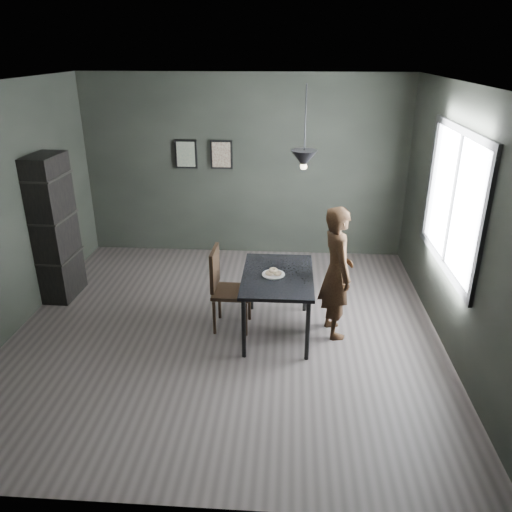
# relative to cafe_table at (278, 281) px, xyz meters

# --- Properties ---
(ground) EXTENTS (5.00, 5.00, 0.00)m
(ground) POSITION_rel_cafe_table_xyz_m (-0.60, 0.00, -0.67)
(ground) COLOR #342E2D
(ground) RESTS_ON ground
(back_wall) EXTENTS (5.00, 0.10, 2.80)m
(back_wall) POSITION_rel_cafe_table_xyz_m (-0.60, 2.50, 0.73)
(back_wall) COLOR black
(back_wall) RESTS_ON ground
(ceiling) EXTENTS (5.00, 5.00, 0.02)m
(ceiling) POSITION_rel_cafe_table_xyz_m (-0.60, 0.00, 2.13)
(ceiling) COLOR silver
(ceiling) RESTS_ON ground
(window_assembly) EXTENTS (0.04, 1.96, 1.56)m
(window_assembly) POSITION_rel_cafe_table_xyz_m (1.87, 0.20, 0.93)
(window_assembly) COLOR white
(window_assembly) RESTS_ON ground
(cafe_table) EXTENTS (0.80, 1.20, 0.75)m
(cafe_table) POSITION_rel_cafe_table_xyz_m (0.00, 0.00, 0.00)
(cafe_table) COLOR black
(cafe_table) RESTS_ON ground
(white_plate) EXTENTS (0.23, 0.23, 0.01)m
(white_plate) POSITION_rel_cafe_table_xyz_m (-0.05, -0.03, 0.08)
(white_plate) COLOR silver
(white_plate) RESTS_ON cafe_table
(donut_pile) EXTENTS (0.19, 0.14, 0.08)m
(donut_pile) POSITION_rel_cafe_table_xyz_m (-0.05, -0.03, 0.12)
(donut_pile) COLOR beige
(donut_pile) RESTS_ON white_plate
(woman) EXTENTS (0.50, 0.64, 1.56)m
(woman) POSITION_rel_cafe_table_xyz_m (0.67, 0.04, 0.11)
(woman) COLOR black
(woman) RESTS_ON ground
(wood_chair) EXTENTS (0.45, 0.45, 1.00)m
(wood_chair) POSITION_rel_cafe_table_xyz_m (-0.63, 0.09, -0.10)
(wood_chair) COLOR black
(wood_chair) RESTS_ON ground
(shelf_unit) EXTENTS (0.38, 0.65, 1.91)m
(shelf_unit) POSITION_rel_cafe_table_xyz_m (-2.92, 0.77, 0.29)
(shelf_unit) COLOR black
(shelf_unit) RESTS_ON ground
(pendant_lamp) EXTENTS (0.28, 0.28, 0.86)m
(pendant_lamp) POSITION_rel_cafe_table_xyz_m (0.25, 0.10, 1.38)
(pendant_lamp) COLOR black
(pendant_lamp) RESTS_ON ground
(framed_print_left) EXTENTS (0.34, 0.04, 0.44)m
(framed_print_left) POSITION_rel_cafe_table_xyz_m (-1.50, 2.47, 0.93)
(framed_print_left) COLOR black
(framed_print_left) RESTS_ON ground
(framed_print_right) EXTENTS (0.34, 0.04, 0.44)m
(framed_print_right) POSITION_rel_cafe_table_xyz_m (-0.95, 2.47, 0.93)
(framed_print_right) COLOR black
(framed_print_right) RESTS_ON ground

